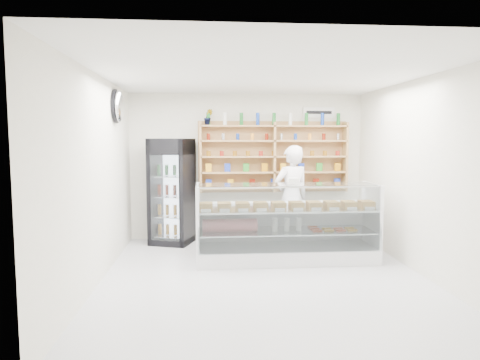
{
  "coord_description": "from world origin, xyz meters",
  "views": [
    {
      "loc": [
        -0.82,
        -5.78,
        1.93
      ],
      "look_at": [
        -0.27,
        0.9,
        1.29
      ],
      "focal_mm": 32.0,
      "sensor_mm": 36.0,
      "label": 1
    }
  ],
  "objects": [
    {
      "name": "security_mirror",
      "position": [
        -2.17,
        1.2,
        2.45
      ],
      "size": [
        0.15,
        0.5,
        0.5
      ],
      "primitive_type": "ellipsoid",
      "color": "silver",
      "rests_on": "left_wall"
    },
    {
      "name": "display_counter",
      "position": [
        0.46,
        0.82,
        0.34
      ],
      "size": [
        2.83,
        0.85,
        1.23
      ],
      "color": "white",
      "rests_on": "floor"
    },
    {
      "name": "wall_shelving",
      "position": [
        0.5,
        2.34,
        1.59
      ],
      "size": [
        2.84,
        0.28,
        1.33
      ],
      "color": "#A68E4E",
      "rests_on": "back_wall"
    },
    {
      "name": "shop_worker",
      "position": [
        0.7,
        1.57,
        0.91
      ],
      "size": [
        0.77,
        0.63,
        1.82
      ],
      "primitive_type": "imported",
      "rotation": [
        0.0,
        0.0,
        3.48
      ],
      "color": "silver",
      "rests_on": "floor"
    },
    {
      "name": "potted_plant",
      "position": [
        -0.75,
        2.34,
        2.34
      ],
      "size": [
        0.18,
        0.15,
        0.3
      ],
      "primitive_type": "imported",
      "rotation": [
        0.0,
        0.0,
        0.11
      ],
      "color": "#1E6626",
      "rests_on": "wall_shelving"
    },
    {
      "name": "drinks_cooler",
      "position": [
        -1.43,
        2.14,
        0.98
      ],
      "size": [
        0.88,
        0.87,
        1.94
      ],
      "rotation": [
        0.0,
        0.0,
        -0.32
      ],
      "color": "black",
      "rests_on": "floor"
    },
    {
      "name": "room",
      "position": [
        0.0,
        0.0,
        1.4
      ],
      "size": [
        5.0,
        5.0,
        5.0
      ],
      "color": "silver",
      "rests_on": "ground"
    },
    {
      "name": "wall_sign",
      "position": [
        1.4,
        2.47,
        2.45
      ],
      "size": [
        0.62,
        0.03,
        0.2
      ],
      "primitive_type": "cube",
      "color": "white",
      "rests_on": "back_wall"
    }
  ]
}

